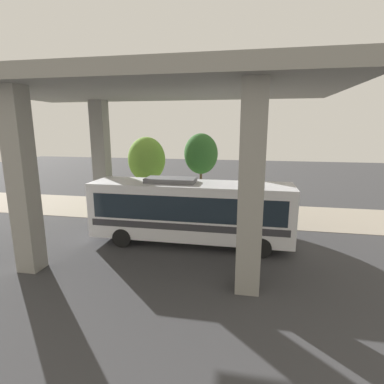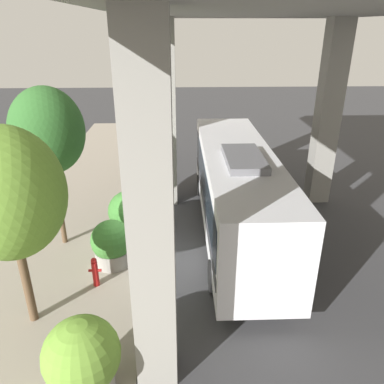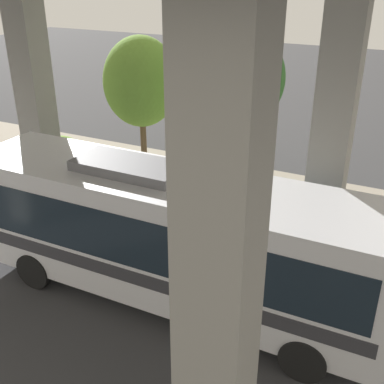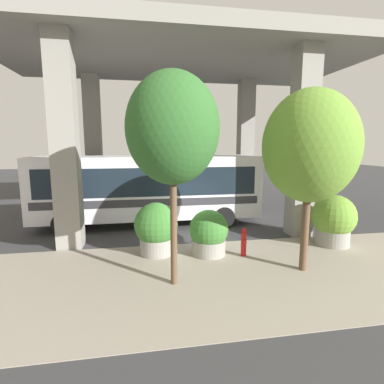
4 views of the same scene
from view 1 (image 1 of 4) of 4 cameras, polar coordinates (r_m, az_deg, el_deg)
The scene contains 10 objects.
ground_plane at distance 19.86m, azimuth -3.17°, elevation -5.95°, with size 80.00×80.00×0.00m, color #38383A.
sidewalk_strip at distance 22.65m, azimuth -1.35°, elevation -3.61°, with size 6.00×40.00×0.02m.
overpass at distance 15.06m, azimuth -7.30°, elevation 16.22°, with size 9.40×17.42×8.43m.
bus at distance 15.95m, azimuth -0.33°, elevation -3.22°, with size 2.60×10.58×3.58m.
fire_hydrant at distance 21.57m, azimuth -6.01°, elevation -3.09°, with size 0.40×0.19×1.02m.
planter_front at distance 22.35m, azimuth -15.84°, elevation -1.69°, with size 1.66×1.66×1.98m.
planter_middle at distance 20.12m, azimuth 1.59°, elevation -2.88°, with size 1.54×1.54×1.87m.
planter_back at distance 20.87m, azimuth -3.21°, elevation -2.80°, with size 1.37×1.37×1.63m.
street_tree_near at distance 21.96m, azimuth 1.72°, elevation 7.25°, with size 2.45×2.45×5.77m.
street_tree_far at distance 22.76m, azimuth -8.62°, elevation 6.13°, with size 2.77×2.77×5.51m.
Camera 1 is at (18.31, 4.59, 6.18)m, focal length 28.00 mm.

